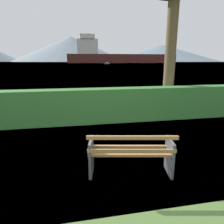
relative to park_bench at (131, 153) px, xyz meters
name	(u,v)px	position (x,y,z in m)	size (l,w,h in m)	color
ground_plane	(130,172)	(0.01, 0.06, -0.42)	(1400.00, 1400.00, 0.00)	#4C6B33
water_surface	(72,62)	(0.01, 308.98, -0.42)	(620.00, 620.00, 0.00)	#6B8EA3
park_bench	(131,153)	(0.00, 0.00, 0.00)	(1.64, 0.86, 0.87)	#A0703F
hedge_row	(103,105)	(0.01, 3.50, 0.17)	(12.60, 0.62, 1.18)	#387A33
cargo_ship_large	(114,55)	(40.40, 198.62, 6.86)	(107.15, 18.09, 26.06)	#471E19
fishing_boat_near	(107,63)	(22.55, 135.03, 0.01)	(3.63, 3.89, 1.21)	#335693
sailboat_mid	(96,62)	(29.29, 253.73, 0.15)	(7.54, 2.72, 1.58)	#335693
distant_hills	(74,51)	(6.21, 565.26, 27.81)	(778.84, 338.30, 62.33)	gray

